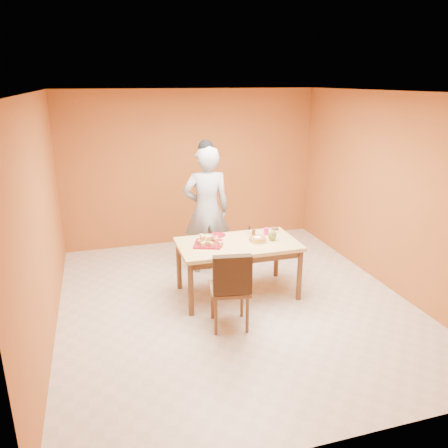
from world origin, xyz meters
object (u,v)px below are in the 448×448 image
object	(u,v)px
sponge_cake	(257,239)
egg_ornament	(272,235)
pastry_platter	(208,244)
dining_table	(238,249)
checker_tin	(275,229)
dining_chair	(230,287)
magenta_glass	(266,231)
person	(207,210)
red_dinner_plate	(218,235)

from	to	relation	value
sponge_cake	egg_ornament	world-z (taller)	egg_ornament
pastry_platter	egg_ornament	bearing A→B (deg)	-6.23
dining_table	checker_tin	xyz separation A→B (m)	(0.68, 0.35, 0.11)
sponge_cake	dining_table	bearing A→B (deg)	168.92
dining_chair	magenta_glass	distance (m)	1.31
sponge_cake	magenta_glass	size ratio (longest dim) A/B	2.42
person	magenta_glass	world-z (taller)	person
pastry_platter	sponge_cake	distance (m)	0.67
sponge_cake	magenta_glass	bearing A→B (deg)	48.01
magenta_glass	egg_ornament	bearing A→B (deg)	-91.99
red_dinner_plate	checker_tin	xyz separation A→B (m)	(0.87, 0.00, 0.01)
checker_tin	egg_ornament	bearing A→B (deg)	-117.46
dining_table	person	world-z (taller)	person
dining_chair	person	size ratio (longest dim) A/B	0.51
sponge_cake	checker_tin	distance (m)	0.58
dining_table	magenta_glass	bearing A→B (deg)	22.03
pastry_platter	magenta_glass	distance (m)	0.90
dining_chair	sponge_cake	xyz separation A→B (m)	(0.61, 0.73, 0.28)
pastry_platter	egg_ornament	world-z (taller)	egg_ornament
red_dinner_plate	sponge_cake	size ratio (longest dim) A/B	0.93
egg_ornament	dining_table	bearing A→B (deg)	-174.21
sponge_cake	red_dinner_plate	bearing A→B (deg)	137.95
sponge_cake	checker_tin	bearing A→B (deg)	43.60
dining_chair	red_dinner_plate	size ratio (longest dim) A/B	4.59
dining_chair	pastry_platter	distance (m)	0.86
dining_chair	magenta_glass	bearing A→B (deg)	58.41
dining_table	pastry_platter	bearing A→B (deg)	173.89
sponge_cake	egg_ornament	distance (m)	0.21
person	pastry_platter	world-z (taller)	person
dining_table	pastry_platter	distance (m)	0.42
person	egg_ornament	bearing A→B (deg)	129.62
red_dinner_plate	magenta_glass	size ratio (longest dim) A/B	2.25
pastry_platter	checker_tin	world-z (taller)	checker_tin
dining_chair	egg_ornament	size ratio (longest dim) A/B	6.84
red_dinner_plate	dining_table	bearing A→B (deg)	-62.12
checker_tin	dining_chair	bearing A→B (deg)	-132.45
sponge_cake	egg_ornament	xyz separation A→B (m)	(0.21, -0.00, 0.03)
dining_chair	person	bearing A→B (deg)	93.83
dining_chair	pastry_platter	xyz separation A→B (m)	(-0.05, 0.82, 0.25)
dining_table	pastry_platter	xyz separation A→B (m)	(-0.40, 0.04, 0.10)
dining_table	magenta_glass	distance (m)	0.54
magenta_glass	checker_tin	world-z (taller)	magenta_glass
dining_table	dining_chair	xyz separation A→B (m)	(-0.35, -0.78, -0.15)
sponge_cake	dining_chair	bearing A→B (deg)	-130.03
dining_table	dining_chair	distance (m)	0.87
sponge_cake	pastry_platter	bearing A→B (deg)	171.93
pastry_platter	red_dinner_plate	xyz separation A→B (m)	(0.22, 0.31, -0.00)
dining_table	red_dinner_plate	world-z (taller)	red_dinner_plate
person	egg_ornament	distance (m)	1.17
sponge_cake	egg_ornament	bearing A→B (deg)	-0.39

